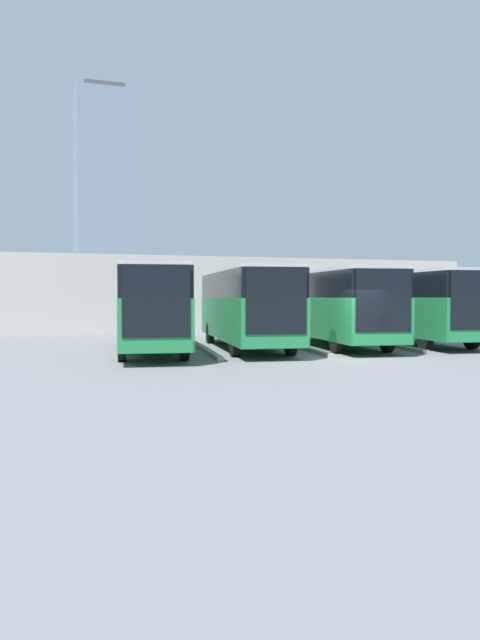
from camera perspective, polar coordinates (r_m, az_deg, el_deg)
ground_plane at (r=22.73m, az=10.21°, el=-3.57°), size 600.00×600.00×0.00m
bus_0 at (r=30.70m, az=15.54°, el=1.43°), size 3.98×11.03×3.40m
curb_divider_0 at (r=28.28m, az=13.80°, el=-2.30°), size 1.13×6.10×0.15m
bus_1 at (r=28.38m, az=8.64°, el=1.43°), size 3.98×11.03×3.40m
curb_divider_1 at (r=26.10m, az=6.12°, el=-2.62°), size 1.13×6.10×0.15m
bus_2 at (r=26.68m, az=0.54°, el=1.40°), size 3.98×11.03×3.40m
curb_divider_2 at (r=24.61m, az=-2.87°, el=-2.91°), size 1.13×6.10×0.15m
bus_3 at (r=25.23m, az=-8.31°, el=1.32°), size 3.98×11.03×3.40m
station_building at (r=48.12m, az=-5.76°, el=2.48°), size 40.52×16.96×4.89m
office_tower at (r=238.25m, az=-12.34°, el=10.97°), size 20.37×20.37×78.08m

